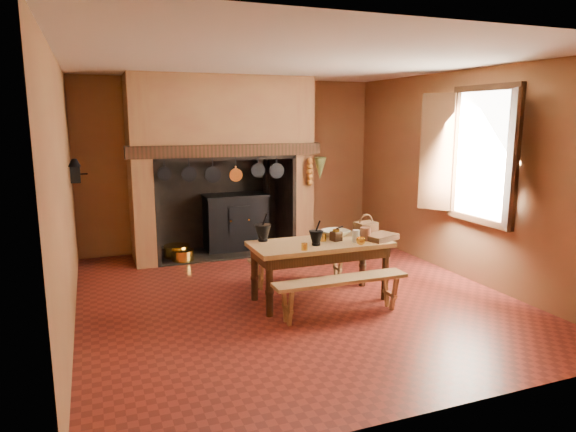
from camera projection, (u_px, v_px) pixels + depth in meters
The scene contains 28 objects.
floor at pixel (292, 296), 6.36m from camera, with size 5.50×5.50×0.00m, color maroon.
ceiling at pixel (293, 61), 5.83m from camera, with size 5.50×5.50×0.00m, color silver.
back_wall at pixel (232, 164), 8.61m from camera, with size 5.00×0.02×2.80m, color olive.
wall_left at pixel (64, 195), 5.21m from camera, with size 0.02×5.50×2.80m, color olive.
wall_right at pixel (463, 175), 6.98m from camera, with size 0.02×5.50×2.80m, color olive.
wall_front at pixel (438, 230), 3.57m from camera, with size 5.00×0.02×2.80m, color olive.
chimney_breast at pixel (221, 141), 8.02m from camera, with size 2.95×0.96×2.80m.
iron_range at pixel (236, 221), 8.49m from camera, with size 1.12×0.55×1.60m.
hearth_pans at pixel (178, 253), 8.00m from camera, with size 0.51×0.62×0.20m.
hanging_pans at pixel (227, 173), 7.64m from camera, with size 1.92×0.29×0.27m.
onion_string at pixel (310, 172), 8.10m from camera, with size 0.12×0.10×0.46m, color #A4621E, non-canonical shape.
herb_bunch at pixel (320, 168), 8.15m from camera, with size 0.20×0.20×0.35m, color #4F5729.
window at pixel (476, 155), 6.50m from camera, with size 0.39×1.75×1.76m.
wall_coffee_mill at pixel (75, 169), 6.63m from camera, with size 0.23×0.16×0.31m.
work_table at pixel (320, 251), 6.11m from camera, with size 1.66×0.74×0.72m.
bench_front at pixel (341, 288), 5.66m from camera, with size 1.56×0.27×0.44m.
bench_back at pixel (300, 263), 6.75m from camera, with size 1.37×0.24×0.38m.
mortar_large at pixel (263, 232), 6.11m from camera, with size 0.20×0.20×0.34m.
mortar_small at pixel (316, 237), 5.92m from camera, with size 0.17×0.17×0.29m.
coffee_grinder at pixel (336, 235), 6.14m from camera, with size 0.16×0.13×0.17m.
brass_mug_a at pixel (304, 247), 5.70m from camera, with size 0.07×0.07×0.08m, color gold.
brass_mug_b at pixel (323, 238), 6.13m from camera, with size 0.08×0.08×0.09m, color gold.
mixing_bowl at pixel (335, 233), 6.37m from camera, with size 0.33×0.33×0.08m, color beige.
stoneware_crock at pixel (365, 234), 6.16m from camera, with size 0.13×0.13×0.16m, color brown.
glass_jar at pixel (356, 236), 6.07m from camera, with size 0.08×0.08×0.15m, color beige.
wicker_basket at pixel (366, 227), 6.53m from camera, with size 0.29×0.22×0.25m.
wooden_tray at pixel (380, 237), 6.20m from camera, with size 0.39×0.28×0.07m, color #392012.
brass_cup at pixel (361, 241), 5.95m from camera, with size 0.11×0.11×0.09m, color gold.
Camera 1 is at (-2.23, -5.63, 2.17)m, focal length 32.00 mm.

